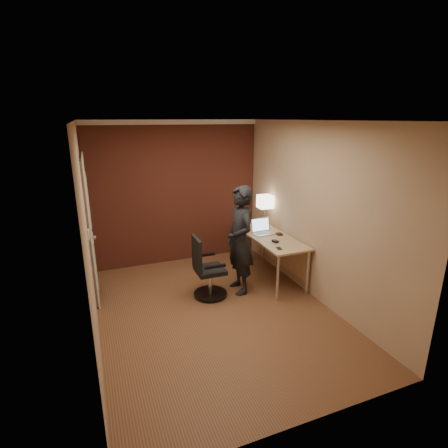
# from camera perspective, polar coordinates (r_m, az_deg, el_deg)

# --- Properties ---
(room) EXTENTS (4.00, 4.00, 4.00)m
(room) POSITION_cam_1_polar(r_m,az_deg,el_deg) (5.74, -9.50, 5.06)
(room) COLOR brown
(room) RESTS_ON ground
(desk) EXTENTS (0.60, 1.50, 0.73)m
(desk) POSITION_cam_1_polar(r_m,az_deg,el_deg) (5.67, 8.19, -3.10)
(desk) COLOR tan
(desk) RESTS_ON ground
(desk_lamp) EXTENTS (0.22, 0.22, 0.54)m
(desk_lamp) POSITION_cam_1_polar(r_m,az_deg,el_deg) (6.02, 6.69, 3.58)
(desk_lamp) COLOR silver
(desk_lamp) RESTS_ON desk
(laptop) EXTENTS (0.34, 0.27, 0.23)m
(laptop) POSITION_cam_1_polar(r_m,az_deg,el_deg) (5.71, 6.24, -0.83)
(laptop) COLOR silver
(laptop) RESTS_ON desk
(mouse) EXTENTS (0.08, 0.11, 0.03)m
(mouse) POSITION_cam_1_polar(r_m,az_deg,el_deg) (5.32, 8.37, -2.81)
(mouse) COLOR black
(mouse) RESTS_ON desk
(phone) EXTENTS (0.08, 0.12, 0.01)m
(phone) POSITION_cam_1_polar(r_m,az_deg,el_deg) (5.08, 8.98, -3.96)
(phone) COLOR black
(phone) RESTS_ON desk
(wallet) EXTENTS (0.10, 0.12, 0.02)m
(wallet) POSITION_cam_1_polar(r_m,az_deg,el_deg) (5.67, 9.02, -1.63)
(wallet) COLOR black
(wallet) RESTS_ON desk
(office_chair) EXTENTS (0.49, 0.51, 0.91)m
(office_chair) POSITION_cam_1_polar(r_m,az_deg,el_deg) (5.10, -2.90, -7.74)
(office_chair) COLOR black
(office_chair) RESTS_ON ground
(person) EXTENTS (0.39, 0.59, 1.62)m
(person) POSITION_cam_1_polar(r_m,az_deg,el_deg) (5.12, 2.63, -2.69)
(person) COLOR black
(person) RESTS_ON ground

